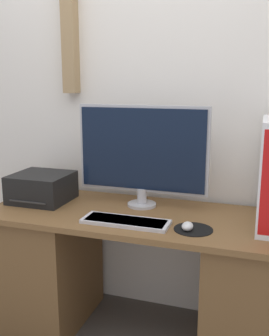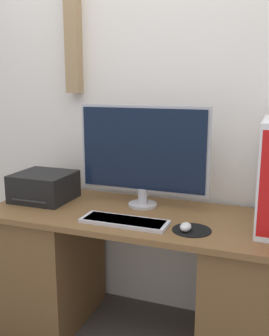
% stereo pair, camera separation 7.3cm
% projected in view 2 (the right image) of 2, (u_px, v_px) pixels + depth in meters
% --- Properties ---
extents(wall_back, '(6.40, 0.13, 2.90)m').
position_uv_depth(wall_back, '(165.00, 90.00, 2.27)').
color(wall_back, white).
rests_on(wall_back, ground_plane).
extents(desk, '(1.67, 0.64, 0.73)m').
position_uv_depth(desk, '(142.00, 275.00, 2.15)').
color(desk, brown).
rests_on(desk, ground_plane).
extents(monitor, '(0.73, 0.16, 0.56)m').
position_uv_depth(monitor, '(143.00, 151.00, 2.15)').
color(monitor, '#B7B7BC').
rests_on(monitor, desk).
extents(keyboard, '(0.44, 0.15, 0.02)m').
position_uv_depth(keyboard, '(124.00, 221.00, 1.94)').
color(keyboard, silver).
rests_on(keyboard, desk).
extents(mousepad, '(0.19, 0.19, 0.00)m').
position_uv_depth(mousepad, '(192.00, 230.00, 1.85)').
color(mousepad, black).
rests_on(mousepad, desk).
extents(mouse, '(0.05, 0.07, 0.04)m').
position_uv_depth(mouse, '(186.00, 227.00, 1.83)').
color(mouse, silver).
rests_on(mouse, mousepad).
extents(printer, '(0.32, 0.31, 0.16)m').
position_uv_depth(printer, '(44.00, 187.00, 2.31)').
color(printer, black).
rests_on(printer, desk).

